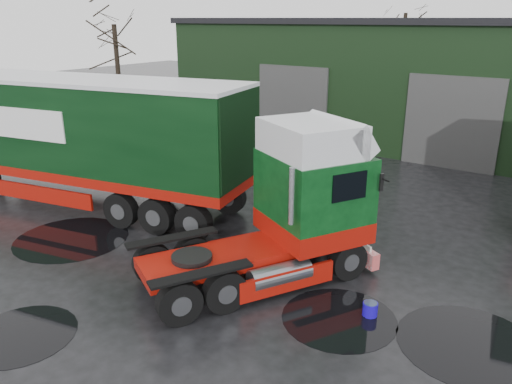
% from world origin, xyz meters
% --- Properties ---
extents(ground, '(100.00, 100.00, 0.00)m').
position_xyz_m(ground, '(0.00, 0.00, 0.00)').
color(ground, black).
extents(warehouse, '(32.40, 12.40, 6.30)m').
position_xyz_m(warehouse, '(2.00, 20.00, 3.16)').
color(warehouse, black).
rests_on(warehouse, ground).
extents(hero_tractor, '(5.42, 6.90, 3.96)m').
position_xyz_m(hero_tractor, '(0.72, 0.82, 1.98)').
color(hero_tractor, '#0A3A14').
rests_on(hero_tractor, ground).
extents(trailer_left, '(14.72, 5.84, 4.48)m').
position_xyz_m(trailer_left, '(-8.28, 1.70, 2.24)').
color(trailer_left, silver).
rests_on(trailer_left, ground).
extents(wash_bucket, '(0.41, 0.41, 0.31)m').
position_xyz_m(wash_bucket, '(3.84, 1.01, 0.16)').
color(wash_bucket, '#1808B8').
rests_on(wash_bucket, ground).
extents(tree_left, '(4.40, 4.40, 8.50)m').
position_xyz_m(tree_left, '(-17.00, 12.00, 4.25)').
color(tree_left, black).
rests_on(tree_left, ground).
extents(tree_back_a, '(4.40, 4.40, 9.50)m').
position_xyz_m(tree_back_a, '(-6.00, 30.00, 4.75)').
color(tree_back_a, black).
rests_on(tree_back_a, ground).
extents(puddle_0, '(2.27, 2.27, 0.01)m').
position_xyz_m(puddle_0, '(-1.88, -3.87, 0.00)').
color(puddle_0, black).
rests_on(puddle_0, ground).
extents(puddle_1, '(2.93, 2.93, 0.01)m').
position_xyz_m(puddle_1, '(5.94, 1.18, 0.00)').
color(puddle_1, black).
rests_on(puddle_1, ground).
extents(puddle_2, '(3.34, 3.34, 0.01)m').
position_xyz_m(puddle_2, '(-5.16, -0.26, 0.00)').
color(puddle_2, black).
rests_on(puddle_2, ground).
extents(puddle_4, '(2.55, 2.55, 0.01)m').
position_xyz_m(puddle_4, '(3.33, 0.51, 0.00)').
color(puddle_4, black).
rests_on(puddle_4, ground).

